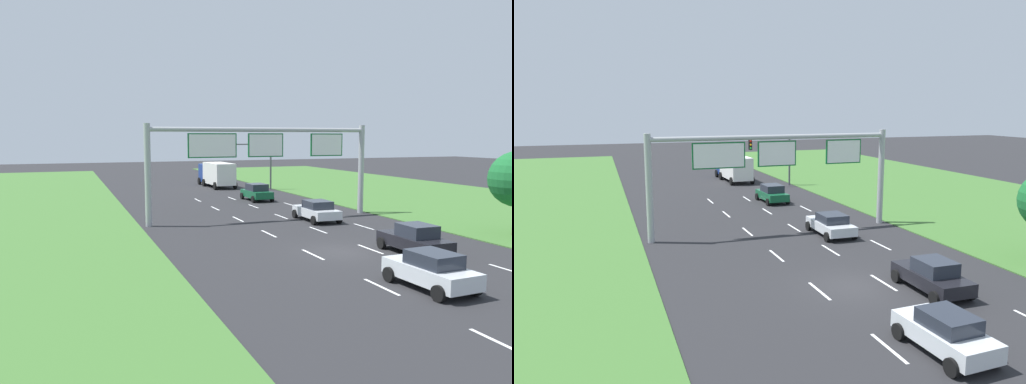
# 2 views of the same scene
# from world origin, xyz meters

# --- Properties ---
(ground_plane) EXTENTS (200.00, 200.00, 0.00)m
(ground_plane) POSITION_xyz_m (0.00, 0.00, 0.00)
(ground_plane) COLOR #262628
(grass_verge_right) EXTENTS (24.00, 120.00, 0.06)m
(grass_verge_right) POSITION_xyz_m (21.00, 10.00, 0.03)
(grass_verge_right) COLOR #3D6B2D
(grass_verge_right) RESTS_ON ground_plane
(lane_dashes_inner_left) EXTENTS (0.14, 44.40, 0.01)m
(lane_dashes_inner_left) POSITION_xyz_m (-1.75, 3.00, 0.00)
(lane_dashes_inner_left) COLOR white
(lane_dashes_inner_left) RESTS_ON ground_plane
(lane_dashes_inner_right) EXTENTS (0.14, 44.40, 0.01)m
(lane_dashes_inner_right) POSITION_xyz_m (1.75, 3.00, 0.00)
(lane_dashes_inner_right) COLOR white
(lane_dashes_inner_right) RESTS_ON ground_plane
(lane_dashes_slip) EXTENTS (0.14, 44.40, 0.01)m
(lane_dashes_slip) POSITION_xyz_m (5.25, 3.00, 0.00)
(lane_dashes_slip) COLOR white
(lane_dashes_slip) RESTS_ON ground_plane
(car_near_red) EXTENTS (2.27, 4.32, 1.49)m
(car_near_red) POSITION_xyz_m (3.38, 9.30, 0.76)
(car_near_red) COLOR silver
(car_near_red) RESTS_ON ground_plane
(car_lead_silver) EXTENTS (2.14, 4.21, 1.59)m
(car_lead_silver) POSITION_xyz_m (3.29, -1.75, 0.78)
(car_lead_silver) COLOR black
(car_lead_silver) RESTS_ON ground_plane
(car_mid_lane) EXTENTS (2.21, 4.01, 1.53)m
(car_mid_lane) POSITION_xyz_m (-0.05, -6.92, 0.78)
(car_mid_lane) COLOR silver
(car_mid_lane) RESTS_ON ground_plane
(car_far_ahead) EXTENTS (2.20, 4.04, 1.62)m
(car_far_ahead) POSITION_xyz_m (3.49, 21.68, 0.82)
(car_far_ahead) COLOR #145633
(car_far_ahead) RESTS_ON ground_plane
(box_truck) EXTENTS (2.82, 8.10, 2.97)m
(box_truck) POSITION_xyz_m (3.62, 35.63, 1.64)
(box_truck) COLOR navy
(box_truck) RESTS_ON ground_plane
(sign_gantry) EXTENTS (17.24, 0.44, 7.00)m
(sign_gantry) POSITION_xyz_m (0.04, 11.35, 4.94)
(sign_gantry) COLOR #9EA0A5
(sign_gantry) RESTS_ON ground_plane
(traffic_light_mast) EXTENTS (4.76, 0.49, 5.60)m
(traffic_light_mast) POSITION_xyz_m (6.63, 30.37, 3.87)
(traffic_light_mast) COLOR #47494F
(traffic_light_mast) RESTS_ON ground_plane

